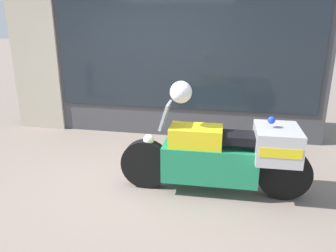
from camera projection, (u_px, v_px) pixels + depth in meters
The scene contains 5 objects.
ground_plane at pixel (132, 177), 4.60m from camera, with size 60.00×60.00×0.00m, color gray.
shop_building at pixel (139, 36), 5.97m from camera, with size 5.83×0.55×3.63m.
window_display at pixel (182, 109), 6.27m from camera, with size 4.43×0.30×1.93m.
paramedic_motorcycle at pixel (226, 155), 4.02m from camera, with size 2.37×0.66×1.16m.
white_helmet at pixel (181, 92), 3.88m from camera, with size 0.27×0.27×0.27m, color white.
Camera 1 is at (1.30, -3.97, 2.11)m, focal length 35.00 mm.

